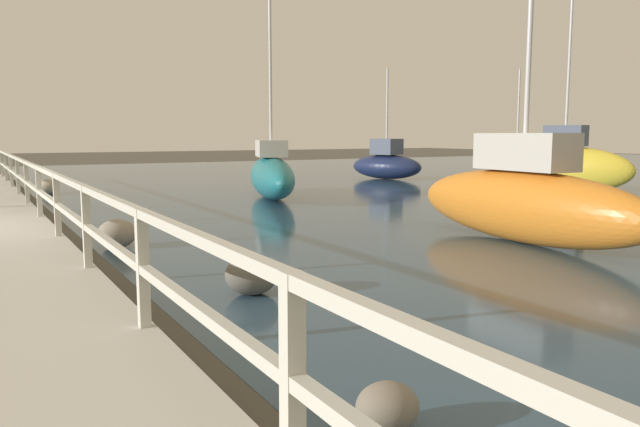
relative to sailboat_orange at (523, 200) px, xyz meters
The scene contains 11 objects.
railing 8.94m from the sailboat_orange, 146.04° to the left, with size 0.10×32.50×1.08m.
boulder_downstream 15.97m from the sailboat_orange, 113.61° to the left, with size 0.63×0.57×0.47m.
boulder_near_dock 7.25m from the sailboat_orange, 154.53° to the left, with size 0.67×0.60×0.50m.
boulder_upstream 15.50m from the sailboat_orange, 114.43° to the left, with size 0.61×0.55×0.46m.
boulder_water_edge 7.99m from the sailboat_orange, 143.60° to the right, with size 0.44×0.40×0.33m.
boulder_mid_strip 5.87m from the sailboat_orange, behind, with size 0.67×0.60×0.50m.
sailboat_orange is the anchor object (origin of this frame).
sailboat_teal 9.60m from the sailboat_orange, 93.05° to the left, with size 3.11×6.03×7.56m.
sailboat_red 20.46m from the sailboat_orange, 43.26° to the left, with size 2.21×3.62×5.10m.
sailboat_yellow 10.94m from the sailboat_orange, 35.46° to the left, with size 2.53×4.64×6.81m.
sailboat_navy 16.36m from the sailboat_orange, 62.95° to the left, with size 2.57×3.79×4.82m.
Camera 1 is at (0.19, -12.92, 1.96)m, focal length 35.00 mm.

